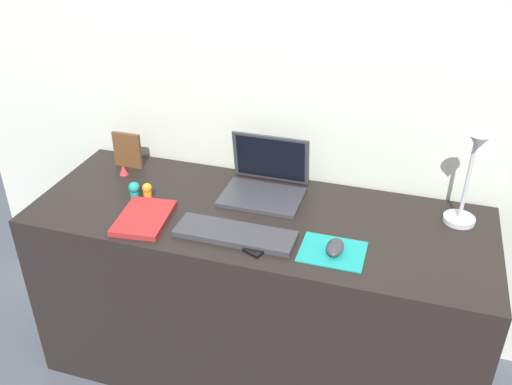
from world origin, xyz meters
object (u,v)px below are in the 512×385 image
object	(u,v)px
toy_figurine_teal	(134,190)
toy_figurine_red	(123,170)
desk_lamp	(468,182)
laptop	(266,179)
keyboard	(235,234)
notebook_pad	(144,218)
toy_figurine_orange	(147,191)
mouse	(335,247)
cell_phone	(262,245)
toy_figurine_green	(135,187)
picture_frame	(127,150)

from	to	relation	value
toy_figurine_teal	toy_figurine_red	xyz separation A→B (m)	(-0.14, 0.16, -0.02)
desk_lamp	laptop	bearing A→B (deg)	177.98
toy_figurine_red	keyboard	bearing A→B (deg)	-26.06
notebook_pad	toy_figurine_orange	distance (m)	0.15
toy_figurine_orange	toy_figurine_red	xyz separation A→B (m)	(-0.18, 0.15, -0.02)
toy_figurine_red	mouse	bearing A→B (deg)	-16.61
notebook_pad	desk_lamp	bearing A→B (deg)	8.69
desk_lamp	toy_figurine_red	world-z (taller)	desk_lamp
desk_lamp	toy_figurine_orange	distance (m)	1.13
cell_phone	toy_figurine_green	distance (m)	0.61
mouse	toy_figurine_orange	world-z (taller)	toy_figurine_orange
keyboard	cell_phone	size ratio (longest dim) A/B	3.20
laptop	notebook_pad	xyz separation A→B (m)	(-0.35, -0.32, -0.04)
notebook_pad	picture_frame	size ratio (longest dim) A/B	1.60
toy_figurine_red	toy_figurine_orange	bearing A→B (deg)	-38.85
keyboard	notebook_pad	bearing A→B (deg)	-179.79
toy_figurine_teal	toy_figurine_green	distance (m)	0.06
mouse	toy_figurine_orange	size ratio (longest dim) A/B	1.43
toy_figurine_orange	toy_figurine_red	world-z (taller)	toy_figurine_orange
cell_phone	toy_figurine_green	xyz separation A→B (m)	(-0.57, 0.20, 0.01)
toy_figurine_teal	toy_figurine_red	bearing A→B (deg)	130.50
keyboard	mouse	xyz separation A→B (m)	(0.34, 0.01, 0.01)
cell_phone	toy_figurine_orange	distance (m)	0.52
keyboard	toy_figurine_orange	world-z (taller)	toy_figurine_orange
picture_frame	toy_figurine_teal	size ratio (longest dim) A/B	2.16
toy_figurine_teal	toy_figurine_green	xyz separation A→B (m)	(-0.03, 0.05, -0.02)
desk_lamp	notebook_pad	world-z (taller)	desk_lamp
toy_figurine_teal	toy_figurine_orange	bearing A→B (deg)	12.43
mouse	toy_figurine_green	xyz separation A→B (m)	(-0.80, 0.17, -0.00)
notebook_pad	toy_figurine_green	size ratio (longest dim) A/B	6.45
keyboard	desk_lamp	size ratio (longest dim) A/B	1.12
keyboard	laptop	bearing A→B (deg)	87.57
mouse	desk_lamp	xyz separation A→B (m)	(0.38, 0.28, 0.15)
keyboard	toy_figurine_orange	size ratio (longest dim) A/B	6.09
desk_lamp	toy_figurine_red	bearing A→B (deg)	-179.54
keyboard	cell_phone	distance (m)	0.11
notebook_pad	picture_frame	xyz separation A→B (m)	(-0.25, 0.35, 0.06)
toy_figurine_teal	mouse	bearing A→B (deg)	-8.32
desk_lamp	picture_frame	bearing A→B (deg)	177.42
laptop	toy_figurine_teal	bearing A→B (deg)	-156.85
toy_figurine_teal	cell_phone	bearing A→B (deg)	-15.36
laptop	toy_figurine_green	distance (m)	0.50
keyboard	notebook_pad	xyz separation A→B (m)	(-0.34, -0.00, 0.00)
desk_lamp	toy_figurine_teal	bearing A→B (deg)	-171.72
desk_lamp	mouse	bearing A→B (deg)	-143.62
picture_frame	toy_figurine_red	distance (m)	0.09
keyboard	toy_figurine_green	distance (m)	0.50
laptop	toy_figurine_teal	size ratio (longest dim) A/B	4.31
desk_lamp	toy_figurine_green	distance (m)	1.20
desk_lamp	toy_figurine_teal	xyz separation A→B (m)	(-1.16, -0.17, -0.14)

